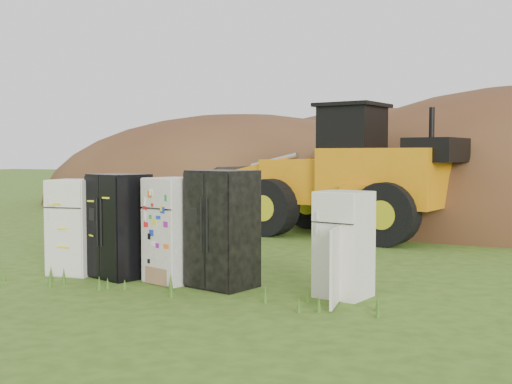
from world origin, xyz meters
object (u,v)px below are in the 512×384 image
(wheel_loader, at_px, (323,170))
(fridge_black_side, at_px, (119,226))
(fridge_sticker, at_px, (174,230))
(fridge_leftmost, at_px, (74,227))
(fridge_dark_mid, at_px, (223,229))
(fridge_open_door, at_px, (344,244))

(wheel_loader, bearing_deg, fridge_black_side, -90.00)
(fridge_black_side, height_order, wheel_loader, wheel_loader)
(fridge_black_side, xyz_separation_m, fridge_sticker, (1.06, 0.00, -0.02))
(fridge_leftmost, xyz_separation_m, fridge_black_side, (0.90, 0.06, 0.05))
(fridge_leftmost, relative_size, fridge_black_side, 0.94)
(fridge_dark_mid, bearing_deg, fridge_black_side, -165.36)
(wheel_loader, bearing_deg, fridge_open_door, -58.70)
(fridge_black_side, distance_m, wheel_loader, 7.17)
(fridge_dark_mid, bearing_deg, fridge_open_door, 17.61)
(fridge_dark_mid, height_order, fridge_open_door, fridge_dark_mid)
(fridge_black_side, bearing_deg, fridge_open_door, 20.01)
(fridge_black_side, bearing_deg, wheel_loader, 97.82)
(fridge_sticker, height_order, fridge_dark_mid, fridge_dark_mid)
(fridge_sticker, distance_m, fridge_dark_mid, 0.92)
(fridge_open_door, distance_m, wheel_loader, 7.43)
(fridge_dark_mid, bearing_deg, wheel_loader, 109.91)
(fridge_open_door, xyz_separation_m, wheel_loader, (-2.40, 6.97, 0.90))
(fridge_leftmost, height_order, fridge_black_side, fridge_black_side)
(fridge_open_door, bearing_deg, fridge_leftmost, -165.34)
(fridge_leftmost, bearing_deg, wheel_loader, 63.65)
(fridge_dark_mid, height_order, wheel_loader, wheel_loader)
(fridge_black_side, distance_m, fridge_dark_mid, 1.97)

